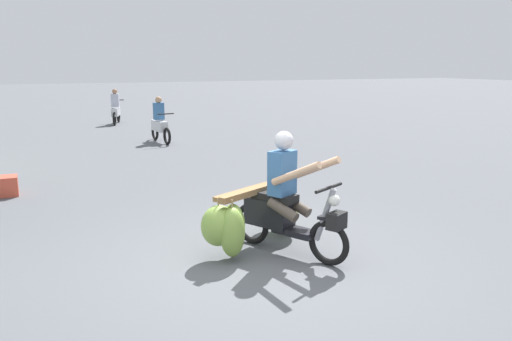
% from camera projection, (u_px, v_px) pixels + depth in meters
% --- Properties ---
extents(ground_plane, '(120.00, 120.00, 0.00)m').
position_uv_depth(ground_plane, '(265.00, 266.00, 6.19)').
color(ground_plane, '#56595E').
extents(motorbike_main_loaded, '(1.77, 2.00, 1.58)m').
position_uv_depth(motorbike_main_loaded, '(266.00, 211.00, 6.73)').
color(motorbike_main_loaded, black).
rests_on(motorbike_main_loaded, ground).
extents(motorbike_distant_ahead_left, '(0.50, 1.62, 1.40)m').
position_uv_depth(motorbike_distant_ahead_left, '(160.00, 124.00, 15.74)').
color(motorbike_distant_ahead_left, black).
rests_on(motorbike_distant_ahead_left, ground).
extents(motorbike_distant_ahead_right, '(0.67, 1.57, 1.40)m').
position_uv_depth(motorbike_distant_ahead_right, '(116.00, 110.00, 20.40)').
color(motorbike_distant_ahead_right, black).
rests_on(motorbike_distant_ahead_right, ground).
extents(produce_crate, '(0.56, 0.40, 0.36)m').
position_uv_depth(produce_crate, '(1.00, 186.00, 9.40)').
color(produce_crate, '#CC4C38').
rests_on(produce_crate, ground).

